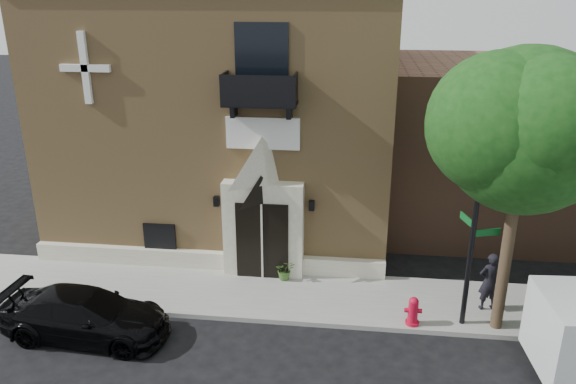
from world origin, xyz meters
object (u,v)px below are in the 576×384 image
(black_sedan, at_px, (86,315))
(fire_hydrant, at_px, (413,311))
(street_sign, at_px, (473,235))
(pedestrian_near, at_px, (489,281))

(black_sedan, distance_m, fire_hydrant, 9.11)
(street_sign, bearing_deg, black_sedan, 172.99)
(black_sedan, xyz_separation_m, street_sign, (10.43, 1.69, 2.20))
(fire_hydrant, height_order, pedestrian_near, pedestrian_near)
(pedestrian_near, bearing_deg, fire_hydrant, 12.74)
(fire_hydrant, bearing_deg, street_sign, 9.93)
(black_sedan, bearing_deg, pedestrian_near, -74.02)
(pedestrian_near, bearing_deg, street_sign, 32.45)
(fire_hydrant, bearing_deg, black_sedan, -170.92)
(fire_hydrant, relative_size, pedestrian_near, 0.47)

